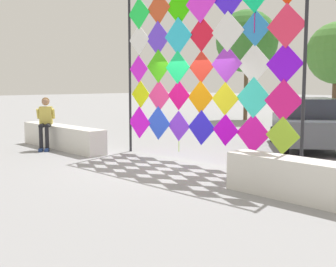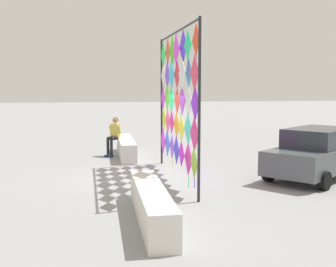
# 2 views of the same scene
# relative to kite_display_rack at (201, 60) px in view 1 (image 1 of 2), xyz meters

# --- Properties ---
(ground) EXTENTS (120.00, 120.00, 0.00)m
(ground) POSITION_rel_kite_display_rack_xyz_m (-0.27, -0.93, -2.51)
(ground) COLOR gray
(plaza_ledge_left) EXTENTS (3.85, 0.57, 0.69)m
(plaza_ledge_left) POSITION_rel_kite_display_rack_xyz_m (-4.48, -1.23, -2.16)
(plaza_ledge_left) COLOR silver
(plaza_ledge_left) RESTS_ON ground
(plaza_ledge_right) EXTENTS (3.85, 0.57, 0.69)m
(plaza_ledge_right) POSITION_rel_kite_display_rack_xyz_m (3.95, -1.23, -2.16)
(plaza_ledge_right) COLOR silver
(plaza_ledge_right) RESTS_ON ground
(kite_display_rack) EXTENTS (5.37, 0.21, 4.37)m
(kite_display_rack) POSITION_rel_kite_display_rack_xyz_m (0.00, 0.00, 0.00)
(kite_display_rack) COLOR #232328
(kite_display_rack) RESTS_ON ground
(seated_vendor) EXTENTS (0.74, 0.70, 1.54)m
(seated_vendor) POSITION_rel_kite_display_rack_xyz_m (-4.59, -1.70, -1.60)
(seated_vendor) COLOR black
(seated_vendor) RESTS_ON ground
(parked_car) EXTENTS (3.73, 4.06, 1.51)m
(parked_car) POSITION_rel_kite_display_rack_xyz_m (0.52, 4.18, -1.74)
(parked_car) COLOR #4C5156
(parked_car) RESTS_ON ground
(tree_far_right) EXTENTS (3.24, 3.38, 5.75)m
(tree_far_right) POSITION_rel_kite_display_rack_xyz_m (-6.77, 11.10, 1.57)
(tree_far_right) COLOR brown
(tree_far_right) RESTS_ON ground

